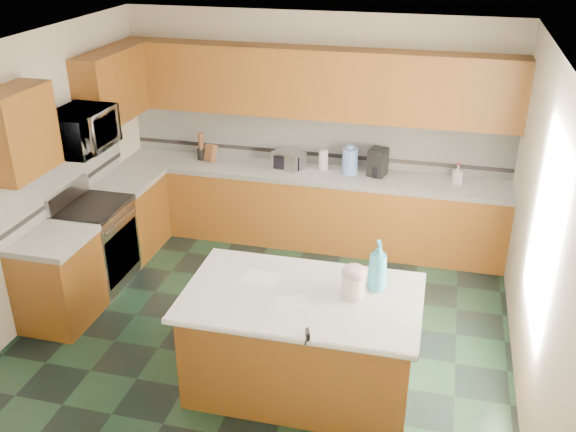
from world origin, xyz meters
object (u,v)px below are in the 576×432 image
(soap_bottle_island, at_px, (378,265))
(island_top, at_px, (302,297))
(island_base, at_px, (302,344))
(toaster_oven, at_px, (289,160))
(knife_block, at_px, (210,153))
(coffee_maker, at_px, (378,162))
(treat_jar, at_px, (353,286))

(soap_bottle_island, bearing_deg, island_top, -173.81)
(island_top, relative_size, soap_bottle_island, 4.46)
(island_base, distance_m, toaster_oven, 2.85)
(toaster_oven, bearing_deg, knife_block, -157.85)
(island_top, distance_m, coffee_maker, 2.72)
(knife_block, distance_m, coffee_maker, 2.04)
(coffee_maker, bearing_deg, island_base, -80.87)
(soap_bottle_island, xyz_separation_m, coffee_maker, (-0.30, 2.47, -0.05))
(knife_block, relative_size, toaster_oven, 0.58)
(coffee_maker, bearing_deg, knife_block, -164.40)
(island_top, bearing_deg, coffee_maker, 83.75)
(treat_jar, bearing_deg, toaster_oven, 98.91)
(island_base, height_order, knife_block, knife_block)
(treat_jar, distance_m, toaster_oven, 2.86)
(soap_bottle_island, bearing_deg, treat_jar, -150.55)
(treat_jar, bearing_deg, coffee_maker, 77.39)
(treat_jar, height_order, knife_block, knife_block)
(treat_jar, xyz_separation_m, knife_block, (-2.17, 2.61, 0.01))
(soap_bottle_island, distance_m, knife_block, 3.37)
(coffee_maker, bearing_deg, soap_bottle_island, -68.41)
(knife_block, bearing_deg, soap_bottle_island, -25.98)
(treat_jar, xyz_separation_m, toaster_oven, (-1.18, 2.61, 0.01))
(island_top, bearing_deg, toaster_oven, 105.72)
(island_top, relative_size, treat_jar, 9.98)
(island_base, bearing_deg, treat_jar, 8.69)
(soap_bottle_island, height_order, toaster_oven, soap_bottle_island)
(treat_jar, distance_m, coffee_maker, 2.64)
(treat_jar, relative_size, soap_bottle_island, 0.45)
(treat_jar, relative_size, coffee_maker, 0.59)
(treat_jar, bearing_deg, soap_bottle_island, 30.56)
(island_top, xyz_separation_m, soap_bottle_island, (0.56, 0.24, 0.24))
(toaster_oven, distance_m, coffee_maker, 1.05)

